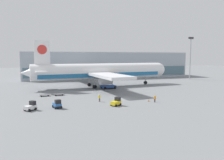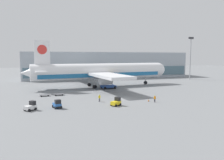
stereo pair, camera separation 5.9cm
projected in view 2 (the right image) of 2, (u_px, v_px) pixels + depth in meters
The scene contains 13 objects.
ground_plane at pixel (124, 98), 60.50m from camera, with size 400.00×400.00×0.00m, color slate.
terminal_building at pixel (108, 65), 123.36m from camera, with size 90.00×18.20×14.00m.
light_mast at pixel (190, 55), 110.82m from camera, with size 2.80×0.50×21.51m.
airplane_main at pixel (100, 72), 83.49m from camera, with size 57.97×48.61×17.00m.
scissor_lift_loader at pixel (108, 83), 79.11m from camera, with size 5.52×3.91×5.43m.
baggage_tug_foreground at pixel (31, 106), 46.82m from camera, with size 2.77×2.69×2.00m.
baggage_tug_mid at pixel (57, 104), 48.89m from camera, with size 2.15×2.72×2.00m.
baggage_tug_far at pixel (116, 102), 51.34m from camera, with size 2.82×2.56×2.00m.
baggage_dolly_lead at pixel (45, 95), 63.85m from camera, with size 3.75×1.69×0.48m.
baggage_dolly_second at pixel (59, 94), 65.09m from camera, with size 3.75×1.69×0.48m.
ground_crew_near at pixel (99, 97), 56.03m from camera, with size 0.56×0.30×1.81m.
ground_crew_far at pixel (155, 98), 55.23m from camera, with size 0.38×0.49×1.77m.
traffic_cone_near at pixel (149, 100), 56.47m from camera, with size 0.40×0.40×0.66m.
Camera 2 is at (-20.67, -56.03, 11.41)m, focal length 35.00 mm.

